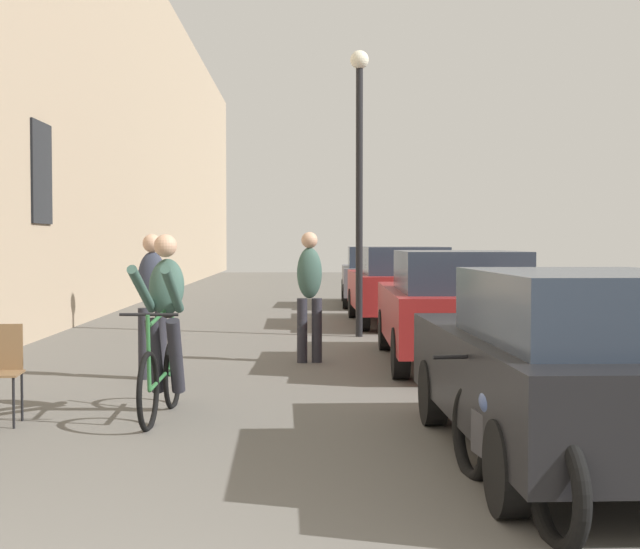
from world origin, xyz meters
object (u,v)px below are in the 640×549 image
Objects in this scene: pedestrian_mid at (309,289)px; parked_car_third at (400,284)px; pedestrian_near at (152,297)px; parked_motorcycle at (510,441)px; parked_car_second at (453,305)px; cafe_chair_mid_toward_wall at (1,366)px; cyclist_on_bicycle at (164,330)px; parked_car_nearest at (570,364)px; parked_car_fourth at (377,275)px; street_lamp at (359,156)px.

parked_car_third is at bearing 71.70° from pedestrian_mid.
pedestrian_near is 0.81× the size of parked_motorcycle.
pedestrian_near reaches higher than parked_car_second.
cyclist_on_bicycle is (1.40, 0.37, 0.29)m from cafe_chair_mid_toward_wall.
pedestrian_near is 3.99m from parked_car_second.
parked_car_nearest reaches higher than parked_motorcycle.
pedestrian_near is at bearing -106.86° from parked_car_fourth.
street_lamp is at bearing -112.75° from parked_car_third.
street_lamp reaches higher than pedestrian_mid.
pedestrian_mid reaches higher than cyclist_on_bicycle.
cafe_chair_mid_toward_wall is 0.21× the size of parked_car_second.
parked_car_fourth is at bearing 87.94° from parked_motorcycle.
parked_car_third is at bearing 64.01° from cafe_chair_mid_toward_wall.
cyclist_on_bicycle is at bearing 14.76° from cafe_chair_mid_toward_wall.
street_lamp is 1.13× the size of parked_car_third.
pedestrian_mid is at bearing -108.30° from parked_car_third.
parked_car_fourth is (3.70, 12.20, -0.19)m from pedestrian_near.
street_lamp reaches higher than cafe_chair_mid_toward_wall.
parked_car_third is at bearing 87.00° from parked_motorcycle.
pedestrian_near is at bearing 102.21° from cyclist_on_bicycle.
street_lamp reaches higher than parked_car_fourth.
cafe_chair_mid_toward_wall is 4.77m from parked_motorcycle.
street_lamp is at bearing 96.39° from parked_car_nearest.
parked_car_third is at bearing -89.89° from parked_car_fourth.
parked_car_fourth is 17.38m from parked_motorcycle.
parked_motorcycle is at bearing -32.92° from cafe_chair_mid_toward_wall.
parked_car_fourth is (-0.01, 5.26, -0.02)m from parked_car_third.
parked_car_fourth is (1.82, 10.79, -0.22)m from pedestrian_mid.
parked_car_fourth reaches higher than cafe_chair_mid_toward_wall.
cyclist_on_bicycle is 4.76m from parked_car_second.
parked_car_fourth is at bearing 73.14° from pedestrian_near.
pedestrian_near is 0.40× the size of parked_car_third.
parked_car_third is at bearing 67.25° from street_lamp.
parked_car_second reaches higher than parked_car_nearest.
street_lamp reaches higher than pedestrian_near.
parked_car_second is (3.32, 3.41, -0.02)m from cyclist_on_bicycle.
parked_car_second reaches higher than cafe_chair_mid_toward_wall.
parked_car_fourth is at bearing 77.39° from cyclist_on_bicycle.
parked_car_second is 10.99m from parked_car_fourth.
pedestrian_mid reaches higher than parked_car_nearest.
parked_car_second is (1.04, -3.47, -2.32)m from street_lamp.
parked_car_third reaches higher than parked_motorcycle.
cyclist_on_bicycle is 14.76m from parked_car_fourth.
pedestrian_mid is at bearing 108.58° from parked_car_nearest.
parked_car_second reaches higher than parked_car_fourth.
cafe_chair_mid_toward_wall is 0.50× the size of pedestrian_mid.
pedestrian_near is 2.35m from pedestrian_mid.
pedestrian_mid is at bearing 36.91° from pedestrian_near.
pedestrian_near is (-0.48, 2.20, 0.17)m from cyclist_on_bicycle.
pedestrian_near is 0.40× the size of parked_car_second.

